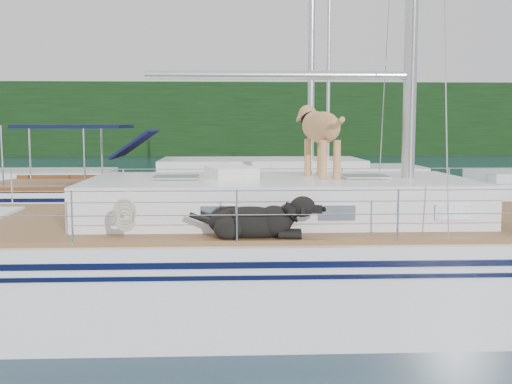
{
  "coord_description": "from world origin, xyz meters",
  "views": [
    {
      "loc": [
        0.1,
        -8.76,
        2.54
      ],
      "look_at": [
        0.5,
        0.2,
        1.6
      ],
      "focal_mm": 45.0,
      "sensor_mm": 36.0,
      "label": 1
    }
  ],
  "objects": [
    {
      "name": "bg_boat_center",
      "position": [
        4.0,
        16.0,
        0.45
      ],
      "size": [
        7.2,
        3.0,
        11.65
      ],
      "color": "white",
      "rests_on": "ground"
    },
    {
      "name": "ground",
      "position": [
        0.0,
        0.0,
        0.0
      ],
      "size": [
        120.0,
        120.0,
        0.0
      ],
      "primitive_type": "plane",
      "color": "black",
      "rests_on": "ground"
    },
    {
      "name": "main_sailboat",
      "position": [
        0.1,
        -0.0,
        0.68
      ],
      "size": [
        12.0,
        3.8,
        14.01
      ],
      "color": "white",
      "rests_on": "ground"
    },
    {
      "name": "tree_line",
      "position": [
        0.0,
        45.0,
        3.0
      ],
      "size": [
        90.0,
        3.0,
        6.0
      ],
      "primitive_type": "cube",
      "color": "black",
      "rests_on": "ground"
    },
    {
      "name": "shore_bank",
      "position": [
        0.0,
        46.2,
        0.6
      ],
      "size": [
        92.0,
        1.0,
        1.2
      ],
      "primitive_type": "cube",
      "color": "#595147",
      "rests_on": "ground"
    },
    {
      "name": "neighbor_sailboat",
      "position": [
        -0.17,
        6.67,
        0.63
      ],
      "size": [
        11.0,
        3.5,
        13.3
      ],
      "color": "white",
      "rests_on": "ground"
    }
  ]
}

